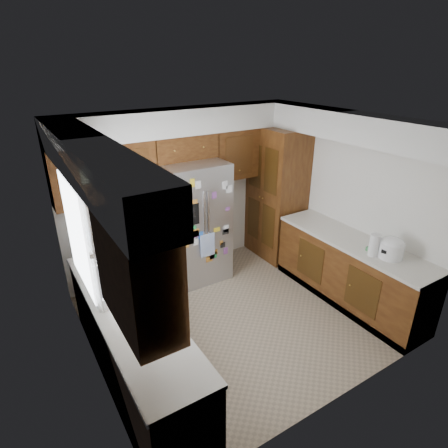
% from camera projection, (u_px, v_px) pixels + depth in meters
% --- Properties ---
extents(floor, '(3.60, 3.60, 0.00)m').
position_uv_depth(floor, '(238.00, 316.00, 4.93)').
color(floor, tan).
rests_on(floor, ground).
extents(room_shell, '(3.64, 3.24, 2.52)m').
position_uv_depth(room_shell, '(216.00, 177.00, 4.42)').
color(room_shell, silver).
rests_on(room_shell, ground).
extents(left_counter_run, '(1.36, 3.20, 0.92)m').
position_uv_depth(left_counter_run, '(135.00, 324.00, 4.12)').
color(left_counter_run, '#3C1C0B').
rests_on(left_counter_run, ground).
extents(right_counter_run, '(0.63, 2.25, 0.92)m').
position_uv_depth(right_counter_run, '(349.00, 273.00, 5.11)').
color(right_counter_run, '#3C1C0B').
rests_on(right_counter_run, ground).
extents(pantry, '(0.60, 0.90, 2.15)m').
position_uv_depth(pantry, '(276.00, 194.00, 6.11)').
color(pantry, '#3C1C0B').
rests_on(pantry, ground).
extents(fridge, '(0.90, 0.79, 1.80)m').
position_uv_depth(fridge, '(194.00, 222.00, 5.50)').
color(fridge, '#A4A4A9').
rests_on(fridge, ground).
extents(bridge_cabinet, '(0.96, 0.34, 0.35)m').
position_uv_depth(bridge_cabinet, '(184.00, 147.00, 5.23)').
color(bridge_cabinet, '#3C1C0B').
rests_on(bridge_cabinet, fridge).
extents(fridge_top_items, '(0.71, 0.30, 0.28)m').
position_uv_depth(fridge_top_items, '(181.00, 126.00, 5.06)').
color(fridge_top_items, '#1B53A9').
rests_on(fridge_top_items, bridge_cabinet).
extents(sink_assembly, '(0.52, 0.74, 0.37)m').
position_uv_depth(sink_assembly, '(115.00, 282.00, 3.88)').
color(sink_assembly, white).
rests_on(sink_assembly, left_counter_run).
extents(left_counter_clutter, '(0.36, 0.84, 0.38)m').
position_uv_depth(left_counter_clutter, '(101.00, 247.00, 4.46)').
color(left_counter_clutter, black).
rests_on(left_counter_clutter, left_counter_run).
extents(rice_cooker, '(0.30, 0.29, 0.26)m').
position_uv_depth(rice_cooker, '(392.00, 247.00, 4.44)').
color(rice_cooker, white).
rests_on(rice_cooker, right_counter_run).
extents(paper_towel, '(0.12, 0.12, 0.28)m').
position_uv_depth(paper_towel, '(374.00, 245.00, 4.49)').
color(paper_towel, white).
rests_on(paper_towel, right_counter_run).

